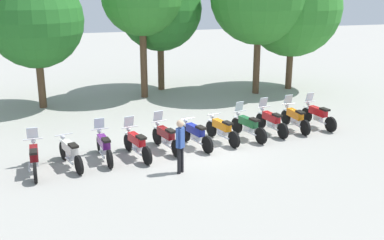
% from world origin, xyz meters
% --- Properties ---
extents(ground_plane, '(80.00, 80.00, 0.00)m').
position_xyz_m(ground_plane, '(0.00, 0.00, 0.00)').
color(ground_plane, '#9E9B93').
extents(motorcycle_0, '(0.62, 2.19, 1.37)m').
position_xyz_m(motorcycle_0, '(-5.72, -1.00, 0.52)').
color(motorcycle_0, black).
rests_on(motorcycle_0, ground_plane).
extents(motorcycle_1, '(0.86, 2.12, 0.99)m').
position_xyz_m(motorcycle_1, '(-4.58, -0.77, 0.50)').
color(motorcycle_1, black).
rests_on(motorcycle_1, ground_plane).
extents(motorcycle_2, '(0.62, 2.18, 1.37)m').
position_xyz_m(motorcycle_2, '(-3.44, -0.47, 0.52)').
color(motorcycle_2, black).
rests_on(motorcycle_2, ground_plane).
extents(motorcycle_3, '(0.82, 2.13, 1.37)m').
position_xyz_m(motorcycle_3, '(-2.30, -0.51, 0.52)').
color(motorcycle_3, black).
rests_on(motorcycle_3, ground_plane).
extents(motorcycle_4, '(0.79, 2.14, 1.37)m').
position_xyz_m(motorcycle_4, '(-1.16, -0.09, 0.52)').
color(motorcycle_4, black).
rests_on(motorcycle_4, ground_plane).
extents(motorcycle_5, '(0.84, 2.12, 0.99)m').
position_xyz_m(motorcycle_5, '(-0.01, -0.03, 0.50)').
color(motorcycle_5, black).
rests_on(motorcycle_5, ground_plane).
extents(motorcycle_6, '(0.81, 2.13, 0.99)m').
position_xyz_m(motorcycle_6, '(1.13, 0.26, 0.50)').
color(motorcycle_6, black).
rests_on(motorcycle_6, ground_plane).
extents(motorcycle_7, '(0.82, 2.13, 1.37)m').
position_xyz_m(motorcycle_7, '(2.27, 0.42, 0.52)').
color(motorcycle_7, black).
rests_on(motorcycle_7, ground_plane).
extents(motorcycle_8, '(0.66, 2.17, 1.37)m').
position_xyz_m(motorcycle_8, '(3.42, 0.76, 0.52)').
color(motorcycle_8, black).
rests_on(motorcycle_8, ground_plane).
extents(motorcycle_9, '(0.62, 2.19, 1.37)m').
position_xyz_m(motorcycle_9, '(4.57, 0.92, 0.52)').
color(motorcycle_9, black).
rests_on(motorcycle_9, ground_plane).
extents(motorcycle_10, '(0.66, 2.17, 1.37)m').
position_xyz_m(motorcycle_10, '(5.70, 1.04, 0.52)').
color(motorcycle_10, black).
rests_on(motorcycle_10, ground_plane).
extents(person_0, '(0.36, 0.33, 1.80)m').
position_xyz_m(person_0, '(-1.14, -2.28, 1.07)').
color(person_0, black).
rests_on(person_0, ground_plane).
extents(tree_1, '(4.50, 4.50, 6.47)m').
position_xyz_m(tree_1, '(-5.72, 7.36, 4.21)').
color(tree_1, brown).
rests_on(tree_1, ground_plane).
extents(tree_3, '(4.58, 4.58, 6.79)m').
position_xyz_m(tree_3, '(0.68, 9.67, 4.49)').
color(tree_3, brown).
rests_on(tree_3, ground_plane).
extents(tree_5, '(5.32, 5.32, 7.19)m').
position_xyz_m(tree_5, '(7.77, 7.98, 4.52)').
color(tree_5, brown).
rests_on(tree_5, ground_plane).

